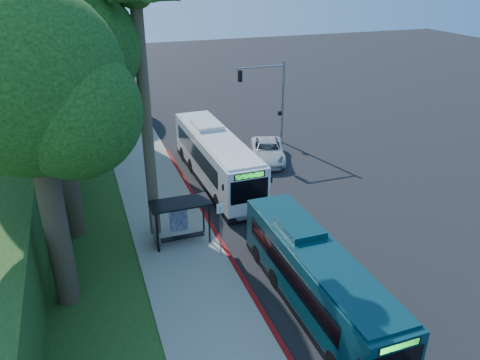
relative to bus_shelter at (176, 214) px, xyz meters
name	(u,v)px	position (x,y,z in m)	size (l,w,h in m)	color
ground	(277,200)	(7.26, 2.86, -1.81)	(140.00, 140.00, 0.00)	black
sidewalk	(166,218)	(-0.04, 2.86, -1.75)	(4.50, 70.00, 0.12)	gray
red_curb	(222,245)	(2.26, -1.14, -1.74)	(0.25, 30.00, 0.13)	maroon
grass_verge	(66,197)	(-5.74, 7.86, -1.78)	(8.00, 70.00, 0.06)	#234719
bus_shelter	(176,214)	(0.00, 0.00, 0.00)	(3.20, 1.51, 2.55)	black
stop_sign_pole	(220,223)	(1.86, -2.14, 0.28)	(0.35, 0.06, 3.17)	gray
traffic_signal_pole	(272,93)	(11.04, 12.86, 2.62)	(4.10, 0.30, 7.00)	gray
palm_tree	(136,4)	(-0.94, 1.36, 10.57)	(4.20, 4.20, 14.40)	#4C3F2D
tree_0	(44,30)	(-5.14, 2.84, 9.40)	(8.40, 8.00, 15.70)	#382B1E
tree_2	(58,15)	(-4.64, 18.84, 8.67)	(8.82, 8.40, 15.12)	#382B1E
tree_4	(63,8)	(-4.14, 34.84, 7.92)	(8.40, 8.00, 14.14)	#382B1E
tree_5	(72,9)	(-3.16, 42.84, 7.16)	(7.35, 7.00, 12.86)	#382B1E
tree_6	(33,92)	(-5.65, -3.16, 7.90)	(7.56, 7.20, 13.74)	#382B1E
white_bus	(216,157)	(4.42, 7.12, 0.02)	(2.91, 12.60, 3.74)	silver
teal_bus	(315,276)	(4.64, -7.19, -0.20)	(2.45, 11.08, 3.30)	#0A2F38
pickup	(268,151)	(9.34, 9.45, -1.04)	(2.55, 5.53, 1.54)	silver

